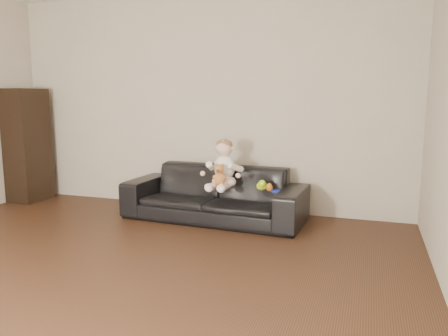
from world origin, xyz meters
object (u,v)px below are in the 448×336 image
(baby, at_px, (224,167))
(toy_blue_disc, at_px, (276,191))
(sofa, at_px, (214,194))
(toy_green, at_px, (262,186))
(toy_rattle, at_px, (269,188))
(teddy_bear, at_px, (220,175))
(cabinet, at_px, (28,145))

(baby, relative_size, toy_blue_disc, 4.92)
(sofa, xyz_separation_m, baby, (0.15, -0.11, 0.33))
(sofa, height_order, toy_blue_disc, sofa)
(toy_green, height_order, toy_rattle, toy_green)
(teddy_bear, bearing_deg, baby, 104.09)
(toy_blue_disc, bearing_deg, toy_green, 173.87)
(cabinet, xyz_separation_m, toy_rattle, (3.29, -0.20, -0.31))
(toy_green, relative_size, toy_rattle, 1.92)
(teddy_bear, distance_m, toy_rattle, 0.54)
(cabinet, relative_size, baby, 2.77)
(cabinet, height_order, toy_green, cabinet)
(cabinet, height_order, baby, cabinet)
(cabinet, bearing_deg, toy_blue_disc, -2.51)
(cabinet, bearing_deg, toy_rattle, -2.61)
(toy_rattle, bearing_deg, toy_green, 167.70)
(teddy_bear, relative_size, toy_rattle, 3.09)
(baby, xyz_separation_m, toy_green, (0.42, 0.03, -0.19))
(toy_blue_disc, bearing_deg, teddy_bear, -162.39)
(baby, xyz_separation_m, toy_rattle, (0.50, 0.02, -0.20))
(cabinet, distance_m, toy_green, 3.22)
(toy_green, xyz_separation_m, toy_blue_disc, (0.15, -0.02, -0.04))
(teddy_bear, distance_m, toy_blue_disc, 0.61)
(baby, relative_size, teddy_bear, 2.38)
(toy_green, bearing_deg, cabinet, 176.82)
(cabinet, xyz_separation_m, baby, (2.79, -0.21, -0.11))
(toy_green, relative_size, toy_blue_disc, 1.29)
(toy_rattle, bearing_deg, teddy_bear, -160.25)
(toy_rattle, bearing_deg, toy_blue_disc, 1.46)
(sofa, bearing_deg, cabinet, -178.90)
(cabinet, bearing_deg, sofa, -1.36)
(sofa, height_order, toy_rattle, sofa)
(baby, height_order, toy_green, baby)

